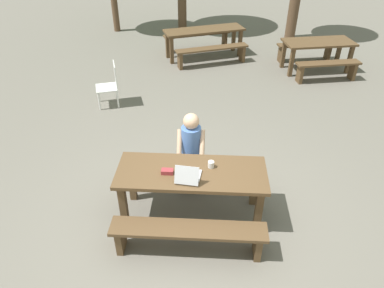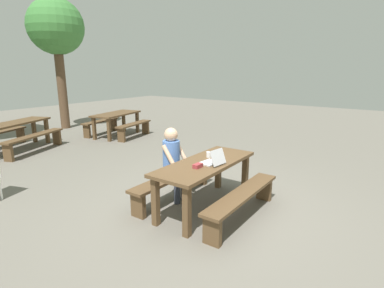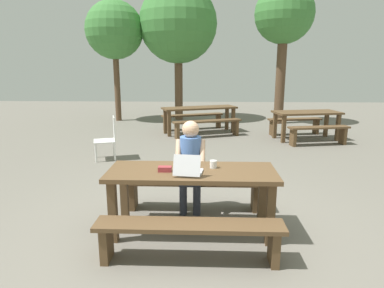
% 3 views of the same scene
% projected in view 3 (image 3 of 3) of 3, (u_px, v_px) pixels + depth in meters
% --- Properties ---
extents(ground_plane, '(30.00, 30.00, 0.00)m').
position_uv_depth(ground_plane, '(192.00, 231.00, 4.00)').
color(ground_plane, slate).
extents(picnic_table_front, '(1.93, 0.74, 0.76)m').
position_uv_depth(picnic_table_front, '(192.00, 180.00, 3.86)').
color(picnic_table_front, brown).
rests_on(picnic_table_front, ground).
extents(bench_near, '(1.87, 0.30, 0.42)m').
position_uv_depth(bench_near, '(189.00, 232.00, 3.31)').
color(bench_near, brown).
rests_on(bench_near, ground).
extents(bench_far, '(1.87, 0.30, 0.42)m').
position_uv_depth(bench_far, '(194.00, 187.00, 4.56)').
color(bench_far, brown).
rests_on(bench_far, ground).
extents(laptop, '(0.33, 0.35, 0.24)m').
position_uv_depth(laptop, '(188.00, 169.00, 3.67)').
color(laptop, silver).
rests_on(laptop, picnic_table_front).
extents(small_pouch, '(0.15, 0.09, 0.06)m').
position_uv_depth(small_pouch, '(165.00, 169.00, 3.78)').
color(small_pouch, '#993338').
rests_on(small_pouch, picnic_table_front).
extents(coffee_mug, '(0.08, 0.08, 0.09)m').
position_uv_depth(coffee_mug, '(213.00, 164.00, 3.91)').
color(coffee_mug, white).
rests_on(coffee_mug, picnic_table_front).
extents(person_seated, '(0.39, 0.40, 1.23)m').
position_uv_depth(person_seated, '(190.00, 160.00, 4.43)').
color(person_seated, '#333847').
rests_on(person_seated, ground).
extents(plastic_chair, '(0.55, 0.55, 0.90)m').
position_uv_depth(plastic_chair, '(109.00, 137.00, 7.03)').
color(plastic_chair, white).
rests_on(plastic_chair, ground).
extents(picnic_table_mid, '(1.82, 1.08, 0.76)m').
position_uv_depth(picnic_table_mid, '(307.00, 116.00, 8.89)').
color(picnic_table_mid, brown).
rests_on(picnic_table_mid, ground).
extents(bench_mid_south, '(1.56, 0.59, 0.47)m').
position_uv_depth(bench_mid_south, '(319.00, 132.00, 8.31)').
color(bench_mid_south, brown).
rests_on(bench_mid_south, ground).
extents(bench_mid_north, '(1.56, 0.59, 0.47)m').
position_uv_depth(bench_mid_north, '(295.00, 123.00, 9.60)').
color(bench_mid_north, brown).
rests_on(bench_mid_north, ground).
extents(picnic_table_rear, '(2.25, 1.38, 0.77)m').
position_uv_depth(picnic_table_rear, '(200.00, 111.00, 9.78)').
color(picnic_table_rear, brown).
rests_on(picnic_table_rear, ground).
extents(bench_rear_south, '(1.93, 0.97, 0.47)m').
position_uv_depth(bench_rear_south, '(207.00, 124.00, 9.26)').
color(bench_rear_south, brown).
rests_on(bench_rear_south, ground).
extents(bench_rear_north, '(1.93, 0.97, 0.47)m').
position_uv_depth(bench_rear_north, '(193.00, 118.00, 10.43)').
color(bench_rear_north, brown).
rests_on(bench_rear_north, ground).
extents(tree_left, '(2.73, 2.73, 4.74)m').
position_uv_depth(tree_left, '(178.00, 24.00, 11.70)').
color(tree_left, brown).
rests_on(tree_left, ground).
extents(tree_right, '(1.92, 1.92, 4.55)m').
position_uv_depth(tree_right, '(284.00, 16.00, 10.83)').
color(tree_right, brown).
rests_on(tree_right, ground).
extents(tree_rear, '(1.99, 1.99, 4.14)m').
position_uv_depth(tree_rear, '(114.00, 31.00, 11.50)').
color(tree_rear, brown).
rests_on(tree_rear, ground).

